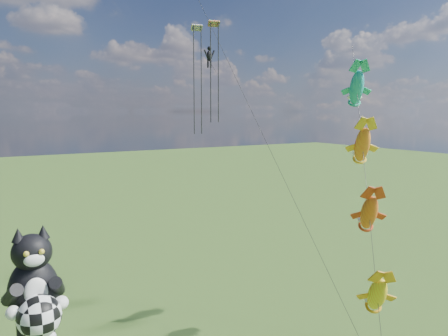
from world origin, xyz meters
TOP-DOWN VIEW (x-y plane):
  - cat_kite_rig at (-3.65, -1.10)m, footprint 2.16×3.98m
  - fish_windsock_rig at (15.75, 0.36)m, footprint 9.97×12.62m
  - parafoil_rig at (13.13, 15.25)m, footprint 4.46×17.11m

SIDE VIEW (x-z plane):
  - cat_kite_rig at x=-3.65m, z-range 3.25..14.67m
  - fish_windsock_rig at x=15.75m, z-range 1.27..21.87m
  - parafoil_rig at x=13.13m, z-range 6.98..32.81m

